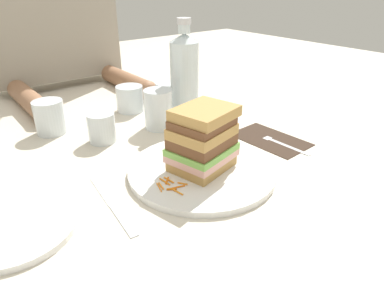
{
  "coord_description": "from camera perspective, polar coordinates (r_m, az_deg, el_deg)",
  "views": [
    {
      "loc": [
        -0.39,
        -0.46,
        0.36
      ],
      "look_at": [
        -0.01,
        0.03,
        0.05
      ],
      "focal_mm": 32.09,
      "sensor_mm": 36.0,
      "label": 1
    }
  ],
  "objects": [
    {
      "name": "carrot_shred_8",
      "position": [
        0.65,
        -4.77,
        -6.09
      ],
      "size": [
        0.01,
        0.03,
        0.0
      ],
      "primitive_type": "cylinder",
      "rotation": [
        0.0,
        1.57,
        1.64
      ],
      "color": "orange",
      "rests_on": "main_plate"
    },
    {
      "name": "empty_tumbler_3",
      "position": [
        1.05,
        -4.02,
        8.16
      ],
      "size": [
        0.07,
        0.07,
        0.07
      ],
      "primitive_type": "cylinder",
      "color": "silver",
      "rests_on": "ground_plane"
    },
    {
      "name": "empty_tumbler_0",
      "position": [
        0.93,
        -22.56,
        4.14
      ],
      "size": [
        0.07,
        0.07,
        0.08
      ],
      "primitive_type": "cylinder",
      "color": "silver",
      "rests_on": "ground_plane"
    },
    {
      "name": "fork",
      "position": [
        0.84,
        14.06,
        0.5
      ],
      "size": [
        0.02,
        0.17,
        0.0
      ],
      "color": "silver",
      "rests_on": "napkin_dark"
    },
    {
      "name": "empty_tumbler_2",
      "position": [
        0.84,
        -14.77,
        2.65
      ],
      "size": [
        0.06,
        0.06,
        0.07
      ],
      "primitive_type": "cylinder",
      "color": "silver",
      "rests_on": "ground_plane"
    },
    {
      "name": "water_bottle",
      "position": [
        0.93,
        -1.25,
        11.21
      ],
      "size": [
        0.08,
        0.08,
        0.27
      ],
      "color": "silver",
      "rests_on": "ground_plane"
    },
    {
      "name": "knife",
      "position": [
        0.62,
        -12.95,
        -9.88
      ],
      "size": [
        0.04,
        0.2,
        0.0
      ],
      "color": "silver",
      "rests_on": "ground_plane"
    },
    {
      "name": "carrot_shred_0",
      "position": [
        0.65,
        -4.26,
        -6.01
      ],
      "size": [
        0.02,
        0.02,
        0.0
      ],
      "primitive_type": "cylinder",
      "rotation": [
        0.0,
        1.57,
        3.93
      ],
      "color": "orange",
      "rests_on": "main_plate"
    },
    {
      "name": "carrot_shred_15",
      "position": [
        0.75,
        5.79,
        -1.54
      ],
      "size": [
        0.02,
        0.03,
        0.0
      ],
      "primitive_type": "cylinder",
      "rotation": [
        0.0,
        1.57,
        4.06
      ],
      "color": "orange",
      "rests_on": "main_plate"
    },
    {
      "name": "carrot_shred_13",
      "position": [
        0.74,
        6.91,
        -1.7
      ],
      "size": [
        0.01,
        0.02,
        0.0
      ],
      "primitive_type": "cylinder",
      "rotation": [
        0.0,
        1.57,
        4.39
      ],
      "color": "orange",
      "rests_on": "main_plate"
    },
    {
      "name": "carrot_shred_6",
      "position": [
        0.63,
        -2.47,
        -7.18
      ],
      "size": [
        0.03,
        0.01,
        0.0
      ],
      "primitive_type": "cylinder",
      "rotation": [
        0.0,
        1.57,
        2.85
      ],
      "color": "orange",
      "rests_on": "main_plate"
    },
    {
      "name": "carrot_shred_11",
      "position": [
        0.76,
        5.44,
        -0.83
      ],
      "size": [
        0.01,
        0.02,
        0.0
      ],
      "primitive_type": "cylinder",
      "rotation": [
        0.0,
        1.57,
        1.38
      ],
      "color": "orange",
      "rests_on": "main_plate"
    },
    {
      "name": "carrot_shred_5",
      "position": [
        0.63,
        -5.17,
        -6.95
      ],
      "size": [
        0.01,
        0.02,
        0.0
      ],
      "primitive_type": "cylinder",
      "rotation": [
        0.0,
        1.57,
        4.47
      ],
      "color": "orange",
      "rests_on": "main_plate"
    },
    {
      "name": "main_plate",
      "position": [
        0.7,
        1.54,
        -4.26
      ],
      "size": [
        0.3,
        0.3,
        0.01
      ],
      "primitive_type": "cylinder",
      "color": "white",
      "rests_on": "ground_plane"
    },
    {
      "name": "sandwich",
      "position": [
        0.67,
        1.68,
        0.78
      ],
      "size": [
        0.14,
        0.12,
        0.13
      ],
      "color": "tan",
      "rests_on": "main_plate"
    },
    {
      "name": "empty_tumbler_1",
      "position": [
        1.02,
        -10.28,
        7.43
      ],
      "size": [
        0.08,
        0.08,
        0.07
      ],
      "primitive_type": "cylinder",
      "color": "silver",
      "rests_on": "ground_plane"
    },
    {
      "name": "diner_across",
      "position": [
        1.29,
        -22.64,
        21.13
      ],
      "size": [
        0.43,
        0.47,
        0.61
      ],
      "color": "#936647",
      "rests_on": "ground_plane"
    },
    {
      "name": "carrot_shred_10",
      "position": [
        0.76,
        4.12,
        -0.72
      ],
      "size": [
        0.01,
        0.02,
        0.0
      ],
      "primitive_type": "cylinder",
      "rotation": [
        0.0,
        1.57,
        1.65
      ],
      "color": "orange",
      "rests_on": "main_plate"
    },
    {
      "name": "carrot_shred_2",
      "position": [
        0.62,
        -3.42,
        -7.49
      ],
      "size": [
        0.02,
        0.01,
        0.0
      ],
      "primitive_type": "cylinder",
      "rotation": [
        0.0,
        1.57,
        2.55
      ],
      "color": "orange",
      "rests_on": "main_plate"
    },
    {
      "name": "carrot_shred_4",
      "position": [
        0.64,
        -1.58,
        -6.59
      ],
      "size": [
        0.01,
        0.02,
        0.0
      ],
      "primitive_type": "cylinder",
      "rotation": [
        0.0,
        1.57,
        5.26
      ],
      "color": "orange",
      "rests_on": "main_plate"
    },
    {
      "name": "juice_glass",
      "position": [
        0.89,
        -5.6,
        5.41
      ],
      "size": [
        0.07,
        0.07,
        0.1
      ],
      "color": "white",
      "rests_on": "ground_plane"
    },
    {
      "name": "carrot_shred_9",
      "position": [
        0.77,
        4.8,
        -0.45
      ],
      "size": [
        0.02,
        0.02,
        0.0
      ],
      "primitive_type": "cylinder",
      "rotation": [
        0.0,
        1.57,
        0.7
      ],
      "color": "orange",
      "rests_on": "main_plate"
    },
    {
      "name": "carrot_shred_14",
      "position": [
        0.76,
        7.22,
        -1.21
      ],
      "size": [
        0.01,
        0.02,
        0.0
      ],
      "primitive_type": "cylinder",
      "rotation": [
        0.0,
        1.57,
        1.14
      ],
      "color": "orange",
      "rests_on": "main_plate"
    },
    {
      "name": "side_plate",
      "position": [
        0.62,
        -27.26,
        -12.32
      ],
      "size": [
        0.19,
        0.19,
        0.01
      ],
      "primitive_type": "cylinder",
      "color": "white",
      "rests_on": "ground_plane"
    },
    {
      "name": "ground_plane",
      "position": [
        0.7,
        1.99,
        -4.6
      ],
      "size": [
        3.0,
        3.0,
        0.0
      ],
      "primitive_type": "plane",
      "color": "beige"
    },
    {
      "name": "carrot_shred_7",
      "position": [
        0.62,
        -2.56,
        -7.9
      ],
      "size": [
        0.01,
        0.03,
        0.0
      ],
      "primitive_type": "cylinder",
      "rotation": [
        0.0,
        1.57,
        4.89
      ],
      "color": "orange",
      "rests_on": "main_plate"
    },
    {
      "name": "carrot_shred_12",
      "position": [
        0.76,
        5.24,
        -0.97
      ],
      "size": [
        0.02,
        0.02,
        0.0
      ],
      "primitive_type": "cylinder",
      "rotation": [
        0.0,
        1.57,
        2.54
      ],
      "color": "orange",
      "rests_on": "main_plate"
    },
    {
      "name": "carrot_shred_1",
      "position": [
        0.65,
        -3.69,
        -6.11
      ],
      "size": [
        0.01,
        0.03,
        0.0
      ],
      "primitive_type": "cylinder",
      "rotation": [
        0.0,
        1.57,
        1.68
      ],
      "color": "orange",
      "rests_on": "main_plate"
    },
    {
      "name": "napkin_dark",
      "position": [
        0.86,
        12.85,
        0.8
      ],
      "size": [
        0.12,
        0.18,
        0.0
      ],
      "primitive_type": "cube",
      "rotation": [
        0.0,
        0.0,
        0.05
      ],
      "color": "#38281E",
      "rests_on": "ground_plane"
    },
    {
      "name": "carrot_shred_3",
      "position": [
        0.63,
        -5.48,
        -7.17
      ],
      "size": [
        0.01,
        0.03,
        0.0
      ],
      "primitive_type": "cylinder",
      "rotation": [
        0.0,
        1.57,
        1.27
      ],
      "color": "orange",
      "rests_on": "main_plate"
    }
  ]
}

